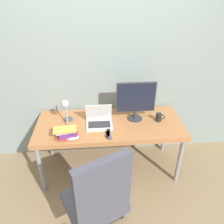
% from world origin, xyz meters
% --- Properties ---
extents(ground_plane, '(12.00, 12.00, 0.00)m').
position_xyz_m(ground_plane, '(0.00, 0.00, 0.00)').
color(ground_plane, '#937A56').
extents(wall_back, '(8.00, 0.05, 2.60)m').
position_xyz_m(wall_back, '(0.00, 0.80, 1.30)').
color(wall_back, gray).
rests_on(wall_back, ground_plane).
extents(desk, '(1.79, 0.74, 0.73)m').
position_xyz_m(desk, '(0.00, 0.37, 0.68)').
color(desk, '#B77542').
rests_on(desk, ground_plane).
extents(laptop, '(0.31, 0.25, 0.25)m').
position_xyz_m(laptop, '(-0.13, 0.35, 0.79)').
color(laptop, silver).
rests_on(laptop, desk).
extents(monitor, '(0.48, 0.18, 0.49)m').
position_xyz_m(monitor, '(0.33, 0.45, 1.01)').
color(monitor, '#333338').
rests_on(monitor, desk).
extents(desk_lamp, '(0.11, 0.23, 0.34)m').
position_xyz_m(desk_lamp, '(-0.51, 0.39, 0.97)').
color(desk_lamp, '#4C4C51').
rests_on(desk_lamp, desk).
extents(office_chair, '(0.66, 0.65, 1.14)m').
position_xyz_m(office_chair, '(-0.17, -0.62, 0.62)').
color(office_chair, black).
rests_on(office_chair, ground_plane).
extents(book_stack, '(0.26, 0.23, 0.12)m').
position_xyz_m(book_stack, '(-0.50, 0.14, 0.79)').
color(book_stack, '#B2382D').
rests_on(book_stack, desk).
extents(tv_remote, '(0.07, 0.15, 0.02)m').
position_xyz_m(tv_remote, '(-0.03, 0.11, 0.74)').
color(tv_remote, '#4C4C51').
rests_on(tv_remote, desk).
extents(media_remote, '(0.06, 0.16, 0.02)m').
position_xyz_m(media_remote, '(-0.03, 0.15, 0.74)').
color(media_remote, black).
rests_on(media_remote, desk).
extents(mug, '(0.12, 0.07, 0.10)m').
position_xyz_m(mug, '(0.62, 0.37, 0.78)').
color(mug, black).
rests_on(mug, desk).
extents(game_controller, '(0.15, 0.10, 0.04)m').
position_xyz_m(game_controller, '(-0.43, 0.09, 0.75)').
color(game_controller, white).
rests_on(game_controller, desk).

